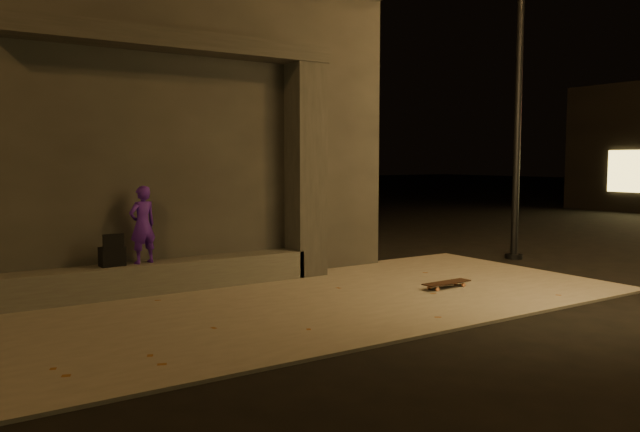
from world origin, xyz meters
TOP-DOWN VIEW (x-y plane):
  - ground at (0.00, 0.00)m, footprint 120.00×120.00m
  - sidewalk at (0.00, 2.00)m, footprint 11.00×4.40m
  - building at (-1.00, 6.49)m, footprint 9.00×5.10m
  - ledge at (-1.50, 3.75)m, footprint 6.00×0.55m
  - column at (1.70, 3.75)m, footprint 0.55×0.55m
  - canopy at (-0.50, 3.80)m, footprint 5.00×0.70m
  - skateboarder at (-1.14, 3.75)m, footprint 0.47×0.37m
  - backpack at (-1.59, 3.75)m, footprint 0.35×0.24m
  - skateboard at (2.91, 1.55)m, footprint 0.87×0.25m
  - street_lamp_2 at (6.34, 3.10)m, footprint 0.36×0.36m

SIDE VIEW (x-z plane):
  - ground at x=0.00m, z-range 0.00..0.00m
  - sidewalk at x=0.00m, z-range 0.00..0.04m
  - skateboard at x=2.91m, z-range 0.07..0.17m
  - ledge at x=-1.50m, z-range 0.04..0.49m
  - backpack at x=-1.59m, z-range 0.41..0.89m
  - skateboarder at x=-1.14m, z-range 0.49..1.64m
  - column at x=1.70m, z-range 0.04..3.64m
  - building at x=-1.00m, z-range -0.01..5.22m
  - canopy at x=-0.50m, z-range 3.64..3.92m
  - street_lamp_2 at x=6.34m, z-range 0.49..7.79m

